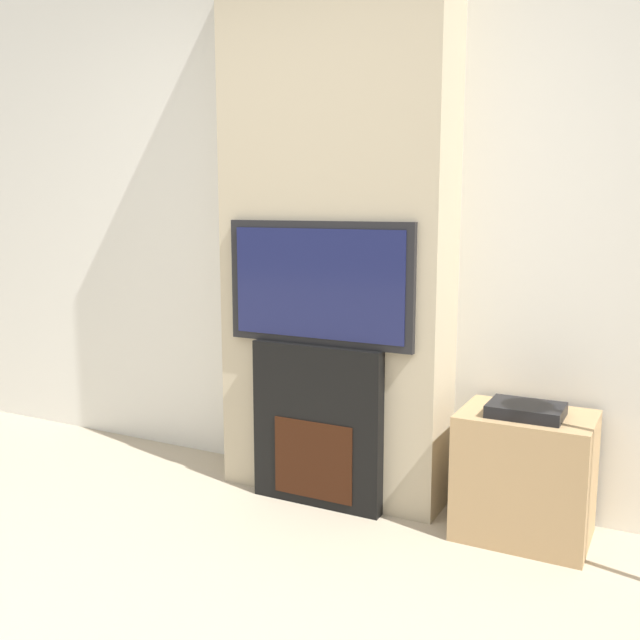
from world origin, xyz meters
The scene contains 5 objects.
wall_back centered at (0.00, 2.03, 1.35)m, with size 6.00×0.06×2.70m.
chimney_breast centered at (0.00, 1.84, 1.35)m, with size 1.08×0.31×2.70m.
fireplace centered at (0.00, 1.68, 0.37)m, with size 0.63×0.15×0.75m.
television centered at (0.00, 1.68, 1.03)m, with size 0.90×0.07×0.55m.
media_stand centered at (0.91, 1.77, 0.27)m, with size 0.53×0.39×0.58m.
Camera 1 is at (1.45, -1.12, 1.38)m, focal length 40.00 mm.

